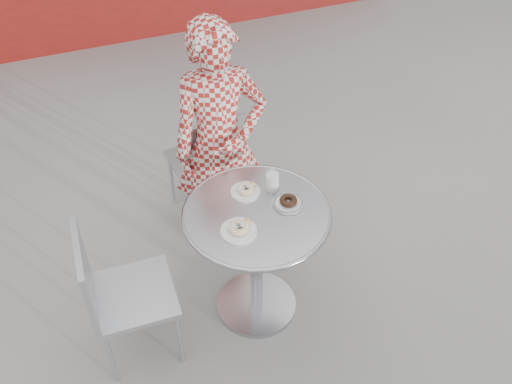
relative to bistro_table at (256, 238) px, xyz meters
name	(u,v)px	position (x,y,z in m)	size (l,w,h in m)	color
ground	(257,304)	(0.01, 0.01, -0.59)	(60.00, 60.00, 0.00)	#A29F9A
bistro_table	(256,238)	(0.00, 0.00, 0.00)	(0.77, 0.77, 0.78)	silver
chair_far	(207,182)	(-0.01, 0.88, -0.32)	(0.46, 0.47, 0.88)	#A7AAAF
chair_left	(136,316)	(-0.70, -0.01, -0.32)	(0.44, 0.44, 0.88)	#A7AAAF
seated_person	(220,144)	(0.02, 0.62, 0.18)	(0.56, 0.37, 1.54)	maroon
plate_far	(246,190)	(0.00, 0.16, 0.21)	(0.16, 0.16, 0.04)	white
plate_near	(239,229)	(-0.13, -0.09, 0.21)	(0.18, 0.18, 0.05)	white
plate_checker	(288,202)	(0.18, 0.00, 0.20)	(0.16, 0.16, 0.04)	white
milk_cup	(272,181)	(0.14, 0.14, 0.25)	(0.07, 0.07, 0.12)	white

